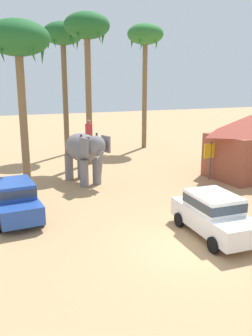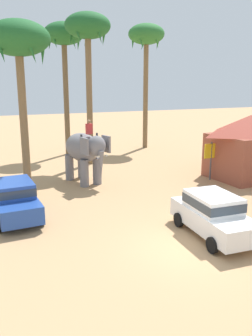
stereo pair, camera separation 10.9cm
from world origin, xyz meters
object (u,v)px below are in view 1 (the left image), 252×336
object	(u,v)px
signboard_yellow	(211,153)
car_parked_far_side	(15,198)
elephant_with_mahout	(84,151)
palm_tree_behind_elephant	(63,39)
palm_tree_far_back	(18,44)
palm_tree_left_of_road	(87,32)
car_sedan_foreground	(214,213)
roadside_hut	(248,145)
palm_tree_near_hut	(145,40)

from	to	relation	value
signboard_yellow	car_parked_far_side	bearing A→B (deg)	-171.84
elephant_with_mahout	palm_tree_behind_elephant	world-z (taller)	palm_tree_behind_elephant
palm_tree_far_back	signboard_yellow	world-z (taller)	palm_tree_far_back
elephant_with_mahout	palm_tree_behind_elephant	xyz separation A→B (m)	(1.42, 9.20, 7.33)
elephant_with_mahout	palm_tree_left_of_road	bearing A→B (deg)	67.74
car_sedan_foreground	palm_tree_left_of_road	size ratio (longest dim) A/B	0.39
roadside_hut	signboard_yellow	xyz separation A→B (m)	(-2.47, 0.51, -0.44)
palm_tree_near_hut	signboard_yellow	world-z (taller)	palm_tree_near_hut
palm_tree_near_hut	roadside_hut	world-z (taller)	palm_tree_near_hut
car_sedan_foreground	palm_tree_behind_elephant	size ratio (longest dim) A/B	0.40
car_sedan_foreground	palm_tree_far_back	world-z (taller)	palm_tree_far_back
elephant_with_mahout	roadside_hut	size ratio (longest dim) A/B	0.77
car_sedan_foreground	elephant_with_mahout	world-z (taller)	elephant_with_mahout
palm_tree_far_back	palm_tree_left_of_road	bearing A→B (deg)	45.30
car_parked_far_side	palm_tree_behind_elephant	size ratio (longest dim) A/B	0.39
car_parked_far_side	roadside_hut	xyz separation A→B (m)	(14.45, 1.20, 1.20)
palm_tree_near_hut	palm_tree_left_of_road	xyz separation A→B (m)	(-6.89, -4.50, -0.30)
car_parked_far_side	palm_tree_behind_elephant	world-z (taller)	palm_tree_behind_elephant
car_parked_far_side	signboard_yellow	world-z (taller)	signboard_yellow
car_parked_far_side	palm_tree_near_hut	bearing A→B (deg)	45.28
elephant_with_mahout	palm_tree_near_hut	world-z (taller)	palm_tree_near_hut
car_sedan_foreground	car_parked_far_side	world-z (taller)	same
car_parked_far_side	palm_tree_left_of_road	world-z (taller)	palm_tree_left_of_road
roadside_hut	palm_tree_far_back	bearing A→B (deg)	169.90
palm_tree_left_of_road	palm_tree_far_back	world-z (taller)	palm_tree_left_of_road
car_parked_far_side	palm_tree_near_hut	size ratio (longest dim) A/B	0.38
roadside_hut	elephant_with_mahout	bearing A→B (deg)	162.61
car_parked_far_side	palm_tree_left_of_road	xyz separation A→B (m)	(6.61, 9.14, 8.42)
palm_tree_behind_elephant	palm_tree_far_back	size ratio (longest dim) A/B	1.18
roadside_hut	palm_tree_near_hut	bearing A→B (deg)	94.38
car_parked_far_side	palm_tree_far_back	bearing A→B (deg)	72.80
palm_tree_left_of_road	palm_tree_near_hut	bearing A→B (deg)	33.12
car_sedan_foreground	elephant_with_mahout	xyz separation A→B (m)	(-2.27, 9.41, 1.06)
car_sedan_foreground	palm_tree_behind_elephant	world-z (taller)	palm_tree_behind_elephant
palm_tree_left_of_road	signboard_yellow	world-z (taller)	palm_tree_left_of_road
palm_tree_behind_elephant	palm_tree_left_of_road	bearing A→B (deg)	-82.53
palm_tree_far_back	elephant_with_mahout	bearing A→B (deg)	11.33
palm_tree_near_hut	palm_tree_left_of_road	world-z (taller)	palm_tree_near_hut
signboard_yellow	palm_tree_behind_elephant	bearing A→B (deg)	116.80
palm_tree_far_back	roadside_hut	xyz separation A→B (m)	(13.35, -2.38, -5.70)
palm_tree_behind_elephant	palm_tree_left_of_road	distance (m)	4.38
car_sedan_foreground	palm_tree_left_of_road	distance (m)	16.57
car_parked_far_side	roadside_hut	distance (m)	14.55
car_sedan_foreground	palm_tree_near_hut	world-z (taller)	palm_tree_near_hut
roadside_hut	signboard_yellow	distance (m)	2.56
elephant_with_mahout	signboard_yellow	world-z (taller)	elephant_with_mahout
car_sedan_foreground	palm_tree_near_hut	size ratio (longest dim) A/B	0.38
palm_tree_near_hut	palm_tree_far_back	distance (m)	16.06
roadside_hut	car_sedan_foreground	bearing A→B (deg)	-140.05
car_sedan_foreground	car_parked_far_side	size ratio (longest dim) A/B	1.02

